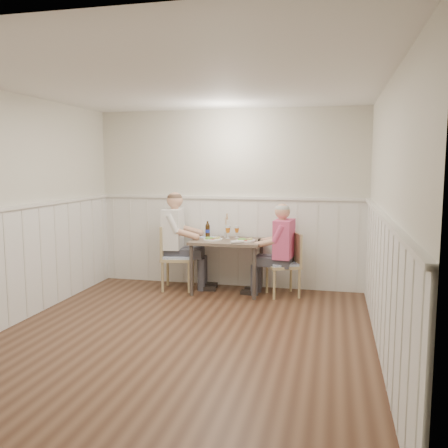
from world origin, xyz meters
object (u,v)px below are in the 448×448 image
dining_table (227,247)px  chair_left (174,255)px  man_in_pink (281,257)px  beer_bottle (208,230)px  chair_right (287,262)px  grass_vase (225,226)px  diner_cream (176,248)px

dining_table → chair_left: (-0.79, -0.01, -0.15)m
man_in_pink → beer_bottle: man_in_pink is taller
man_in_pink → beer_bottle: bearing=169.1°
chair_right → grass_vase: size_ratio=2.37×
grass_vase → chair_right: bearing=-13.4°
diner_cream → beer_bottle: diner_cream is taller
beer_bottle → chair_right: bearing=-7.8°
dining_table → chair_left: bearing=-179.0°
diner_cream → beer_bottle: 0.52m
grass_vase → beer_bottle: bearing=-166.8°
chair_left → grass_vase: bearing=19.6°
grass_vase → dining_table: bearing=-70.7°
dining_table → chair_left: 0.80m
chair_left → grass_vase: grass_vase is taller
diner_cream → beer_bottle: bearing=17.3°
chair_left → beer_bottle: 0.61m
dining_table → grass_vase: size_ratio=2.66×
dining_table → grass_vase: bearing=109.3°
dining_table → beer_bottle: (-0.33, 0.18, 0.20)m
chair_left → beer_bottle: bearing=22.9°
beer_bottle → grass_vase: size_ratio=0.65×
chair_right → man_in_pink: bearing=-147.6°
beer_bottle → grass_vase: grass_vase is taller
dining_table → diner_cream: (-0.77, 0.04, -0.05)m
dining_table → man_in_pink: man_in_pink is taller
chair_right → diner_cream: 1.62m
dining_table → chair_right: chair_right is taller
dining_table → man_in_pink: size_ratio=0.75×
man_in_pink → diner_cream: bearing=177.2°
man_in_pink → grass_vase: bearing=162.3°
dining_table → diner_cream: bearing=176.8°
dining_table → man_in_pink: 0.77m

